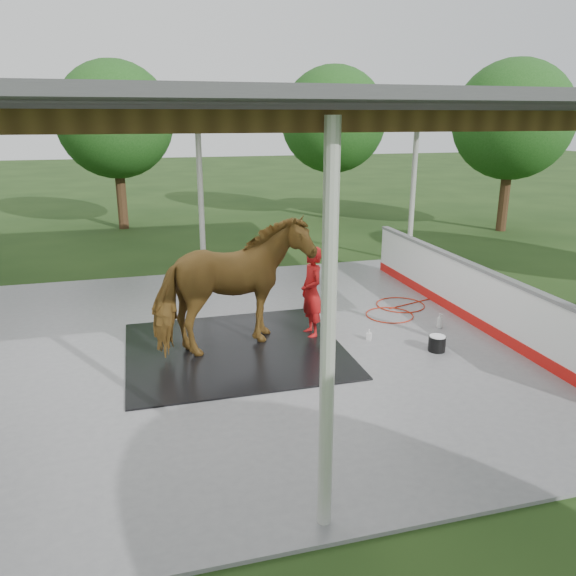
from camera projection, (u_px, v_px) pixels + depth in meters
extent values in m
plane|color=#1E3814|center=(238.00, 347.00, 9.91)|extent=(100.00, 100.00, 0.00)
cube|color=slate|center=(238.00, 345.00, 9.90)|extent=(12.00, 10.00, 0.05)
cylinder|color=beige|center=(328.00, 341.00, 4.99)|extent=(0.14, 0.14, 3.85)
cylinder|color=beige|center=(201.00, 199.00, 13.67)|extent=(0.14, 0.14, 3.85)
cylinder|color=beige|center=(413.00, 191.00, 15.11)|extent=(0.14, 0.14, 3.85)
cube|color=brown|center=(325.00, 121.00, 4.63)|extent=(12.00, 0.10, 0.18)
cube|color=brown|center=(279.00, 120.00, 6.02)|extent=(12.00, 0.10, 0.18)
cube|color=brown|center=(251.00, 120.00, 7.40)|extent=(12.00, 0.10, 0.18)
cube|color=brown|center=(232.00, 119.00, 8.78)|extent=(12.00, 0.10, 0.18)
cube|color=brown|center=(217.00, 119.00, 10.17)|extent=(12.00, 0.10, 0.18)
cube|color=brown|center=(207.00, 119.00, 11.55)|extent=(12.00, 0.10, 0.18)
cube|color=brown|center=(198.00, 119.00, 12.94)|extent=(12.00, 0.10, 0.18)
cube|color=brown|center=(541.00, 119.00, 10.22)|extent=(0.12, 10.00, 0.18)
cube|color=#38383A|center=(231.00, 106.00, 8.73)|extent=(12.60, 10.60, 0.10)
cube|color=red|center=(468.00, 315.00, 11.02)|extent=(0.14, 8.00, 0.20)
cube|color=white|center=(471.00, 291.00, 10.88)|extent=(0.12, 8.00, 1.00)
cube|color=slate|center=(473.00, 265.00, 10.73)|extent=(0.16, 8.00, 0.06)
cylinder|color=#382314|center=(122.00, 198.00, 20.15)|extent=(0.36, 0.36, 2.20)
sphere|color=#194714|center=(115.00, 120.00, 19.36)|extent=(4.00, 4.00, 4.00)
cylinder|color=#382314|center=(332.00, 191.00, 22.17)|extent=(0.36, 0.36, 2.20)
sphere|color=#194714|center=(333.00, 120.00, 21.39)|extent=(4.00, 4.00, 4.00)
cylinder|color=#382314|center=(504.00, 200.00, 19.75)|extent=(0.36, 0.36, 2.20)
sphere|color=#194714|center=(513.00, 120.00, 18.96)|extent=(4.00, 4.00, 4.00)
cube|color=black|center=(235.00, 349.00, 9.64)|extent=(3.63, 3.41, 0.03)
imported|color=brown|center=(233.00, 286.00, 9.31)|extent=(2.89, 1.97, 2.23)
imported|color=#AD1213|center=(312.00, 292.00, 10.06)|extent=(0.43, 0.62, 1.65)
cylinder|color=black|center=(437.00, 344.00, 9.57)|extent=(0.29, 0.29, 0.26)
cylinder|color=white|center=(437.00, 337.00, 9.53)|extent=(0.27, 0.27, 0.03)
imported|color=silver|center=(440.00, 321.00, 10.61)|extent=(0.15, 0.15, 0.29)
imported|color=#338CD8|center=(369.00, 335.00, 10.05)|extent=(0.13, 0.13, 0.20)
torus|color=#A2200B|center=(390.00, 315.00, 11.31)|extent=(0.96, 0.96, 0.02)
torus|color=#A2200B|center=(400.00, 305.00, 11.93)|extent=(1.03, 1.03, 0.02)
cylinder|color=#A2200B|center=(414.00, 303.00, 12.07)|extent=(1.40, 0.48, 0.02)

